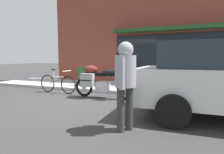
% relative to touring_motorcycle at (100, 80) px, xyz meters
% --- Properties ---
extents(ground_plane, '(80.00, 80.00, 0.00)m').
position_rel_touring_motorcycle_xyz_m(ground_plane, '(-0.41, -0.22, -0.61)').
color(ground_plane, '#353535').
extents(touring_motorcycle, '(2.21, 0.69, 1.41)m').
position_rel_touring_motorcycle_xyz_m(touring_motorcycle, '(0.00, 0.00, 0.00)').
color(touring_motorcycle, black).
rests_on(touring_motorcycle, ground_plane).
extents(parked_bicycle, '(1.70, 0.48, 0.93)m').
position_rel_touring_motorcycle_xyz_m(parked_bicycle, '(-1.95, 0.23, -0.24)').
color(parked_bicycle, black).
rests_on(parked_bicycle, ground_plane).
extents(pedestrian_walking, '(0.40, 0.56, 1.62)m').
position_rel_touring_motorcycle_xyz_m(pedestrian_walking, '(1.68, -2.47, 0.40)').
color(pedestrian_walking, '#323232').
rests_on(pedestrian_walking, ground_plane).
extents(sandwich_board_sign, '(0.55, 0.40, 0.85)m').
position_rel_touring_motorcycle_xyz_m(sandwich_board_sign, '(-1.60, 1.69, -0.06)').
color(sandwich_board_sign, '#1E511E').
rests_on(sandwich_board_sign, sidewalk_curb).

